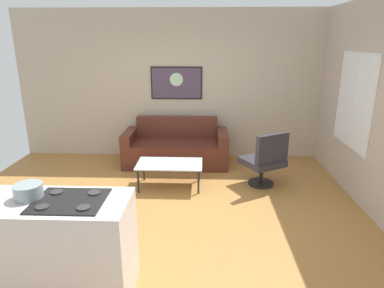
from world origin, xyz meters
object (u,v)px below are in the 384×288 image
at_px(couch, 176,149).
at_px(armchair, 265,160).
at_px(mixing_bowl, 28,192).
at_px(wall_painting, 176,83).
at_px(coffee_table, 170,165).

xyz_separation_m(couch, armchair, (1.49, -0.98, 0.15)).
relative_size(armchair, mixing_bowl, 3.64).
height_order(couch, mixing_bowl, mixing_bowl).
bearing_deg(armchair, couch, 146.57).
bearing_deg(wall_painting, mixing_bowl, -104.21).
distance_m(couch, coffee_table, 1.06).
bearing_deg(mixing_bowl, armchair, 44.13).
relative_size(armchair, wall_painting, 0.92).
distance_m(coffee_table, mixing_bowl, 2.60).
xyz_separation_m(couch, coffee_table, (-0.01, -1.05, 0.07)).
bearing_deg(couch, coffee_table, -90.63).
xyz_separation_m(coffee_table, mixing_bowl, (-0.98, -2.33, 0.62)).
distance_m(couch, wall_painting, 1.25).
xyz_separation_m(couch, wall_painting, (-0.01, 0.47, 1.16)).
bearing_deg(armchair, mixing_bowl, -135.87).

